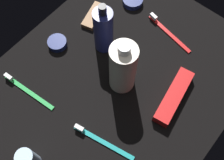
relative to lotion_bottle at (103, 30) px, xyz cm
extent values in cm
cube|color=black|center=(-8.67, -10.56, -8.66)|extent=(84.00, 64.00, 1.20)
cylinder|color=navy|center=(0.00, 0.00, -0.24)|extent=(5.69, 5.69, 15.65)
cylinder|color=black|center=(0.00, 0.00, 8.98)|extent=(2.20, 2.20, 2.80)
cylinder|color=silver|center=(-6.24, -12.25, 0.78)|extent=(7.33, 7.33, 17.70)
cylinder|color=silver|center=(-6.24, -12.25, 10.73)|extent=(3.20, 3.20, 2.20)
cylinder|color=silver|center=(-38.81, -9.42, -3.40)|extent=(4.30, 4.30, 9.33)
cube|color=green|center=(-26.06, 6.10, -7.61)|extent=(2.96, 18.03, 0.90)
cube|color=white|center=(-26.79, 13.57, -6.56)|extent=(1.35, 2.70, 1.20)
cube|color=teal|center=(-23.13, -19.89, -7.61)|extent=(4.71, 17.89, 0.90)
cube|color=white|center=(-24.61, -12.54, -6.56)|extent=(1.59, 2.77, 1.20)
cube|color=red|center=(16.58, -13.15, -7.61)|extent=(4.33, 17.93, 0.90)
cube|color=white|center=(17.89, -5.77, -6.56)|extent=(1.54, 2.75, 1.20)
cube|color=red|center=(-0.91, -26.70, -6.46)|extent=(18.08, 7.19, 3.20)
cube|color=brown|center=(6.03, 9.70, -7.31)|extent=(11.09, 6.64, 1.50)
cylinder|color=navy|center=(19.01, 3.68, -7.09)|extent=(6.84, 6.84, 1.95)
cylinder|color=navy|center=(-9.24, 11.20, -7.05)|extent=(5.93, 5.93, 2.02)
camera|label=1|loc=(-33.94, -31.89, 66.16)|focal=44.51mm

